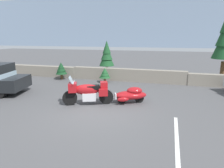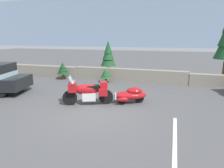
% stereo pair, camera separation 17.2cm
% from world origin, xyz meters
% --- Properties ---
extents(ground_plane, '(80.00, 80.00, 0.00)m').
position_xyz_m(ground_plane, '(0.00, 0.00, 0.00)').
color(ground_plane, '#4C4C4F').
extents(stone_guard_wall, '(24.00, 0.58, 0.87)m').
position_xyz_m(stone_guard_wall, '(-0.44, 6.30, 0.41)').
color(stone_guard_wall, gray).
rests_on(stone_guard_wall, ground).
extents(distant_ridgeline, '(240.00, 80.00, 16.00)m').
position_xyz_m(distant_ridgeline, '(0.00, 96.28, 8.00)').
color(distant_ridgeline, '#7F93AD').
rests_on(distant_ridgeline, ground).
extents(touring_motorcycle, '(2.19, 1.25, 1.33)m').
position_xyz_m(touring_motorcycle, '(-0.67, 0.82, 0.62)').
color(touring_motorcycle, black).
rests_on(touring_motorcycle, ground).
extents(car_shaped_trailer, '(2.17, 1.22, 0.76)m').
position_xyz_m(car_shaped_trailer, '(1.17, 1.58, 0.41)').
color(car_shaped_trailer, black).
rests_on(car_shaped_trailer, ground).
extents(pine_tree_secondary, '(1.13, 1.13, 2.78)m').
position_xyz_m(pine_tree_secondary, '(-1.80, 7.23, 1.74)').
color(pine_tree_secondary, brown).
rests_on(pine_tree_secondary, ground).
extents(pine_sapling_near, '(0.77, 0.77, 1.00)m').
position_xyz_m(pine_sapling_near, '(-1.38, 5.45, 0.63)').
color(pine_sapling_near, brown).
rests_on(pine_sapling_near, ground).
extents(pine_sapling_farther, '(0.82, 0.82, 1.26)m').
position_xyz_m(pine_sapling_farther, '(-4.75, 5.54, 0.79)').
color(pine_sapling_farther, brown).
rests_on(pine_sapling_farther, ground).
extents(parking_stripe_marker, '(0.12, 3.60, 0.01)m').
position_xyz_m(parking_stripe_marker, '(3.18, -1.50, 0.00)').
color(parking_stripe_marker, silver).
rests_on(parking_stripe_marker, ground).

